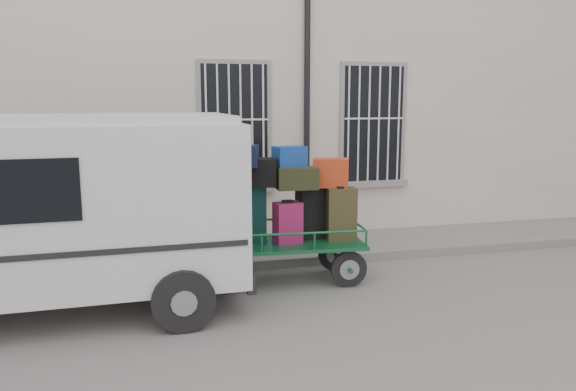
% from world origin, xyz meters
% --- Properties ---
extents(ground, '(80.00, 80.00, 0.00)m').
position_xyz_m(ground, '(0.00, 0.00, 0.00)').
color(ground, slate).
rests_on(ground, ground).
extents(building, '(24.00, 5.15, 6.00)m').
position_xyz_m(building, '(0.00, 5.50, 3.00)').
color(building, beige).
rests_on(building, ground).
extents(sidewalk, '(24.00, 1.70, 0.15)m').
position_xyz_m(sidewalk, '(0.00, 2.20, 0.07)').
color(sidewalk, slate).
rests_on(sidewalk, ground).
extents(luggage_cart, '(2.84, 1.26, 2.08)m').
position_xyz_m(luggage_cart, '(-0.10, 0.75, 1.09)').
color(luggage_cart, black).
rests_on(luggage_cart, ground).
extents(van, '(5.10, 2.40, 2.53)m').
position_xyz_m(van, '(-3.30, 0.23, 1.45)').
color(van, silver).
rests_on(van, ground).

